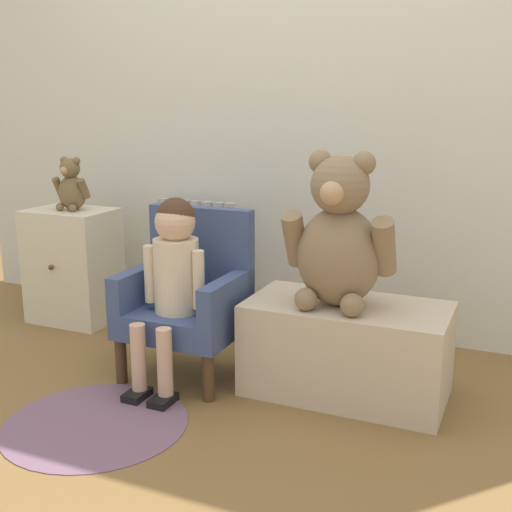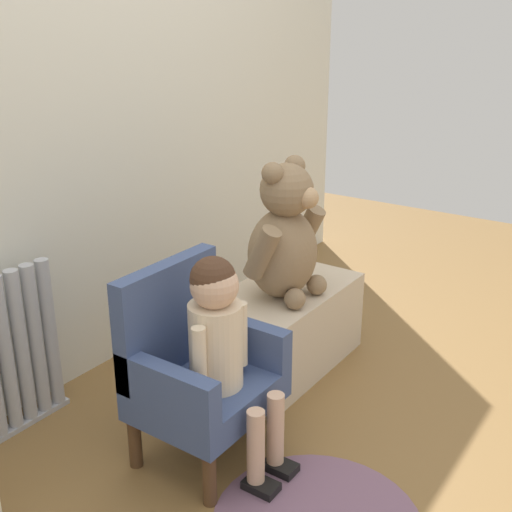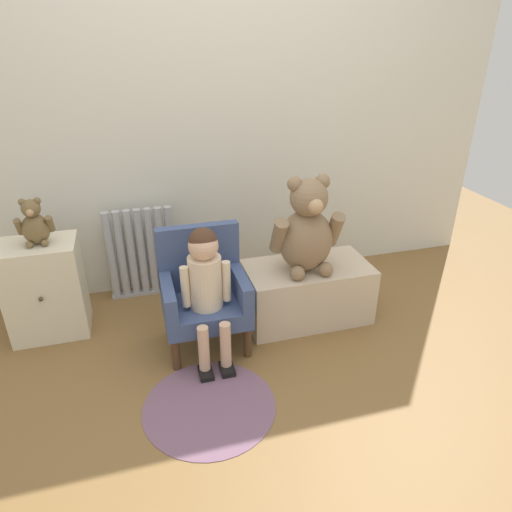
{
  "view_description": "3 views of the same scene",
  "coord_description": "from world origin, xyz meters",
  "px_view_note": "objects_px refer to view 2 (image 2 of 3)",
  "views": [
    {
      "loc": [
        0.98,
        -1.58,
        1.05
      ],
      "look_at": [
        0.06,
        0.52,
        0.5
      ],
      "focal_mm": 45.0,
      "sensor_mm": 36.0,
      "label": 1
    },
    {
      "loc": [
        -1.61,
        -0.69,
        1.38
      ],
      "look_at": [
        0.15,
        0.53,
        0.58
      ],
      "focal_mm": 45.0,
      "sensor_mm": 36.0,
      "label": 2
    },
    {
      "loc": [
        -0.52,
        -1.58,
        1.57
      ],
      "look_at": [
        0.08,
        0.54,
        0.47
      ],
      "focal_mm": 32.0,
      "sensor_mm": 36.0,
      "label": 3
    }
  ],
  "objects_px": {
    "child_armchair": "(196,367)",
    "child_figure": "(221,335)",
    "large_teddy_bear": "(285,238)",
    "radiator": "(6,357)",
    "low_bench": "(281,329)"
  },
  "relations": [
    {
      "from": "low_bench",
      "to": "large_teddy_bear",
      "type": "distance_m",
      "value": 0.42
    },
    {
      "from": "radiator",
      "to": "large_teddy_bear",
      "type": "bearing_deg",
      "value": -32.61
    },
    {
      "from": "child_figure",
      "to": "radiator",
      "type": "bearing_deg",
      "value": 112.38
    },
    {
      "from": "radiator",
      "to": "large_teddy_bear",
      "type": "relative_size",
      "value": 1.08
    },
    {
      "from": "radiator",
      "to": "child_figure",
      "type": "bearing_deg",
      "value": -67.62
    },
    {
      "from": "child_armchair",
      "to": "large_teddy_bear",
      "type": "distance_m",
      "value": 0.65
    },
    {
      "from": "radiator",
      "to": "child_figure",
      "type": "height_order",
      "value": "child_figure"
    },
    {
      "from": "large_teddy_bear",
      "to": "radiator",
      "type": "bearing_deg",
      "value": 147.39
    },
    {
      "from": "child_armchair",
      "to": "low_bench",
      "type": "height_order",
      "value": "child_armchair"
    },
    {
      "from": "child_figure",
      "to": "large_teddy_bear",
      "type": "xyz_separation_m",
      "value": [
        0.59,
        0.14,
        0.12
      ]
    },
    {
      "from": "radiator",
      "to": "child_armchair",
      "type": "distance_m",
      "value": 0.67
    },
    {
      "from": "child_armchair",
      "to": "child_figure",
      "type": "distance_m",
      "value": 0.18
    },
    {
      "from": "child_figure",
      "to": "low_bench",
      "type": "bearing_deg",
      "value": 15.53
    },
    {
      "from": "child_figure",
      "to": "large_teddy_bear",
      "type": "height_order",
      "value": "large_teddy_bear"
    },
    {
      "from": "child_figure",
      "to": "child_armchair",
      "type": "bearing_deg",
      "value": 90.0
    }
  ]
}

